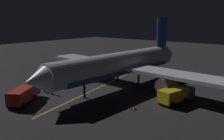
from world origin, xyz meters
name	(u,v)px	position (x,y,z in m)	size (l,w,h in m)	color
ground_plane	(119,88)	(0.00, 0.00, -0.10)	(180.00, 180.00, 0.20)	#262629
apron_guide_stripe	(94,90)	(2.42, 4.00, 0.00)	(0.24, 27.94, 0.01)	gold
airliner	(121,64)	(-0.04, -0.61, 4.08)	(36.38, 36.84, 12.32)	white
baggage_truck	(24,95)	(5.76, 15.16, 1.20)	(5.25, 6.64, 2.26)	maroon
catering_truck	(176,95)	(-11.27, 1.19, 1.17)	(3.37, 6.58, 2.20)	gold
ground_crew_worker	(52,89)	(5.84, 10.17, 0.89)	(0.40, 0.40, 1.74)	black
traffic_cone_near_left	(135,108)	(-8.24, 7.31, 0.25)	(0.50, 0.50, 0.55)	#EA590F
traffic_cone_near_right	(57,86)	(8.40, 7.21, 0.25)	(0.50, 0.50, 0.55)	#EA590F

